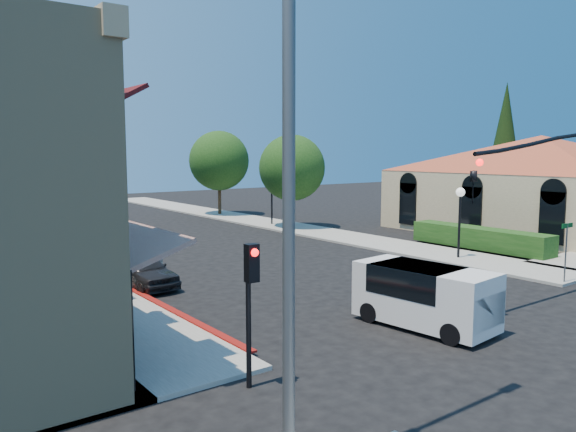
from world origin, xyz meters
TOP-DOWN VIEW (x-y plane):
  - ground at (0.00, 0.00)m, footprint 120.00×120.00m
  - sidewalk_left at (-8.75, 27.00)m, footprint 3.50×50.00m
  - sidewalk_right at (8.75, 27.00)m, footprint 3.50×50.00m
  - curb_red_strip at (-6.90, 8.00)m, footprint 0.25×10.00m
  - mission_building at (21.99, 11.50)m, footprint 30.12×30.12m
  - hedge at (11.70, 9.00)m, footprint 1.40×8.00m
  - conifer_far at (28.00, 18.00)m, footprint 3.20×3.20m
  - street_tree_a at (8.80, 22.00)m, footprint 4.56×4.56m
  - street_tree_b at (8.80, 32.00)m, footprint 4.94×4.94m
  - signal_mast_arm at (5.86, 1.50)m, footprint 8.01×0.39m
  - secondary_signal at (-8.00, 1.41)m, footprint 0.28×0.42m
  - cobra_streetlight at (-9.15, -2.00)m, footprint 3.60×0.25m
  - street_name_sign at (7.50, 2.20)m, footprint 0.80×0.06m
  - lamppost_left_near at (-8.50, 8.00)m, footprint 0.44×0.44m
  - lamppost_left_far at (-8.50, 22.00)m, footprint 0.44×0.44m
  - lamppost_right_near at (8.50, 8.00)m, footprint 0.44×0.44m
  - lamppost_right_far at (8.50, 24.00)m, footprint 0.44×0.44m
  - white_van at (-1.34, 1.96)m, footprint 2.26×4.38m
  - parked_car_a at (-6.20, 12.00)m, footprint 1.84×4.02m
  - parked_car_b at (-4.80, 16.82)m, footprint 1.50×4.08m
  - parked_car_c at (-6.20, 24.25)m, footprint 2.03×4.14m
  - parked_car_d at (-6.20, 31.18)m, footprint 1.77×3.80m

SIDE VIEW (x-z plane):
  - ground at x=0.00m, z-range 0.00..0.00m
  - curb_red_strip at x=-6.90m, z-range -0.03..0.03m
  - hedge at x=11.70m, z-range -0.55..0.55m
  - sidewalk_left at x=-8.75m, z-range 0.00..0.12m
  - sidewalk_right at x=8.75m, z-range 0.00..0.12m
  - parked_car_d at x=-6.20m, z-range 0.00..1.05m
  - parked_car_c at x=-6.20m, z-range 0.00..1.16m
  - parked_car_b at x=-4.80m, z-range 0.00..1.34m
  - parked_car_a at x=-6.20m, z-range 0.00..1.34m
  - white_van at x=-1.34m, z-range 0.15..2.01m
  - street_name_sign at x=7.50m, z-range 0.45..2.95m
  - secondary_signal at x=-8.00m, z-range 0.66..3.98m
  - lamppost_left_near at x=-8.50m, z-range 0.95..4.52m
  - lamppost_left_far at x=-8.50m, z-range 0.95..4.52m
  - lamppost_right_near at x=8.50m, z-range 0.95..4.52m
  - lamppost_right_far at x=8.50m, z-range 0.95..4.52m
  - mission_building at x=21.99m, z-range 0.55..6.95m
  - signal_mast_arm at x=5.86m, z-range 1.09..7.09m
  - street_tree_a at x=8.80m, z-range 0.95..7.43m
  - street_tree_b at x=8.80m, z-range 1.03..8.05m
  - cobra_streetlight at x=-9.15m, z-range 0.61..9.92m
  - conifer_far at x=28.00m, z-range 0.86..11.86m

